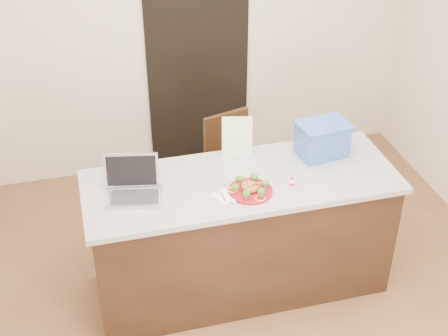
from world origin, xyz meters
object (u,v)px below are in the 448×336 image
object	(u,v)px
chair	(229,160)
island	(241,234)
laptop	(133,184)
plate	(250,191)
yogurt_bottle	(292,183)
napkin	(226,195)
blue_box	(322,139)

from	to	relation	value
chair	island	bearing A→B (deg)	-115.68
island	laptop	bearing A→B (deg)	177.85
island	laptop	distance (m)	0.87
plate	yogurt_bottle	distance (m)	0.27
napkin	laptop	distance (m)	0.58
island	chair	bearing A→B (deg)	80.13
plate	chair	distance (m)	1.12
island	chair	size ratio (longest dim) A/B	2.33
napkin	blue_box	distance (m)	0.83
laptop	chair	bearing A→B (deg)	56.50
chair	blue_box	bearing A→B (deg)	-72.72
yogurt_bottle	laptop	bearing A→B (deg)	169.16
napkin	chair	bearing A→B (deg)	73.68
yogurt_bottle	laptop	size ratio (longest dim) A/B	0.18
island	chair	world-z (taller)	island
yogurt_bottle	chair	distance (m)	1.13
yogurt_bottle	laptop	xyz separation A→B (m)	(-0.98, 0.19, 0.04)
napkin	blue_box	world-z (taller)	blue_box
island	plate	bearing A→B (deg)	-85.34
laptop	yogurt_bottle	bearing A→B (deg)	0.84
blue_box	yogurt_bottle	bearing A→B (deg)	-143.25
blue_box	chair	bearing A→B (deg)	115.84
plate	napkin	world-z (taller)	plate
napkin	blue_box	xyz separation A→B (m)	(0.76, 0.31, 0.12)
plate	chair	world-z (taller)	plate
napkin	blue_box	bearing A→B (deg)	21.94
laptop	island	bearing A→B (deg)	9.53
blue_box	napkin	bearing A→B (deg)	-165.31
plate	blue_box	distance (m)	0.69
laptop	blue_box	bearing A→B (deg)	17.34
island	plate	distance (m)	0.49
laptop	blue_box	size ratio (longest dim) A/B	1.04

